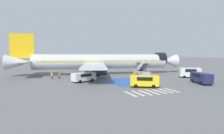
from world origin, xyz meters
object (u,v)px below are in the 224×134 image
object	(u,v)px
ground_crew_1	(52,75)
traffic_cone_1	(103,76)
service_van_3	(201,77)
ground_crew_2	(134,73)
ground_crew_0	(84,72)
boarding_stairs_forward	(143,72)
service_van_2	(84,76)
service_van_1	(190,72)
fuel_tanker	(68,64)
traffic_cone_0	(103,76)
ground_crew_3	(59,75)
service_van_0	(144,80)
airliner	(100,62)

from	to	relation	value
ground_crew_1	traffic_cone_1	size ratio (longest dim) A/B	3.56
service_van_3	ground_crew_2	distance (m)	15.29
ground_crew_0	boarding_stairs_forward	bearing A→B (deg)	-48.99
ground_crew_1	service_van_2	bearing A→B (deg)	-174.29
service_van_1	boarding_stairs_forward	bearing A→B (deg)	-105.32
boarding_stairs_forward	traffic_cone_1	size ratio (longest dim) A/B	12.03
fuel_tanker	traffic_cone_0	world-z (taller)	fuel_tanker
fuel_tanker	service_van_1	size ratio (longest dim) A/B	1.98
boarding_stairs_forward	ground_crew_3	size ratio (longest dim) A/B	3.32
service_van_3	traffic_cone_1	distance (m)	21.56
service_van_2	ground_crew_2	xyz separation A→B (m)	(13.49, 3.35, -0.18)
service_van_0	traffic_cone_0	bearing A→B (deg)	38.78
airliner	traffic_cone_0	xyz separation A→B (m)	(-1.42, -6.11, -3.34)
ground_crew_0	ground_crew_3	distance (m)	6.54
boarding_stairs_forward	ground_crew_0	bearing A→B (deg)	175.56
service_van_3	traffic_cone_1	size ratio (longest dim) A/B	12.02
boarding_stairs_forward	service_van_1	size ratio (longest dim) A/B	1.09
boarding_stairs_forward	ground_crew_2	world-z (taller)	boarding_stairs_forward
service_van_2	ground_crew_2	distance (m)	13.90
fuel_tanker	ground_crew_0	xyz separation A→B (m)	(0.50, -25.55, -0.71)
boarding_stairs_forward	service_van_2	size ratio (longest dim) A/B	1.06
boarding_stairs_forward	service_van_3	xyz separation A→B (m)	(3.14, -15.56, 0.22)
ground_crew_2	traffic_cone_0	xyz separation A→B (m)	(-7.67, 1.83, -0.67)
airliner	service_van_0	distance (m)	21.01
service_van_1	ground_crew_2	world-z (taller)	service_van_1
airliner	ground_crew_2	size ratio (longest dim) A/B	28.26
ground_crew_0	fuel_tanker	bearing A→B (deg)	55.24
service_van_1	traffic_cone_1	size ratio (longest dim) A/B	11.07
service_van_3	ground_crew_3	xyz separation A→B (m)	(-24.36, 16.81, -0.29)
service_van_1	ground_crew_1	size ratio (longest dim) A/B	3.11
ground_crew_2	service_van_0	bearing A→B (deg)	68.44
ground_crew_1	traffic_cone_0	xyz separation A→B (m)	(11.53, -1.73, -0.64)
service_van_3	traffic_cone_0	bearing A→B (deg)	-27.13
traffic_cone_0	boarding_stairs_forward	bearing A→B (deg)	-0.02
service_van_1	ground_crew_3	xyz separation A→B (m)	(-29.11, 9.41, -0.46)
service_van_2	ground_crew_3	size ratio (longest dim) A/B	3.12
boarding_stairs_forward	service_van_3	bearing A→B (deg)	-69.93
service_van_2	ground_crew_1	world-z (taller)	service_van_2
fuel_tanker	service_van_1	xyz separation A→B (m)	(23.47, -37.21, -0.40)
fuel_tanker	ground_crew_1	bearing A→B (deg)	168.38
traffic_cone_0	service_van_0	bearing A→B (deg)	-80.76
service_van_2	ground_crew_2	size ratio (longest dim) A/B	3.09
airliner	traffic_cone_1	distance (m)	6.58
ground_crew_0	traffic_cone_1	bearing A→B (deg)	-71.95
boarding_stairs_forward	ground_crew_0	xyz separation A→B (m)	(-15.09, 3.52, 0.07)
service_van_1	traffic_cone_1	xyz separation A→B (m)	(-18.97, 8.76, -1.17)
service_van_1	service_van_2	size ratio (longest dim) A/B	0.98
ground_crew_3	traffic_cone_0	bearing A→B (deg)	-110.85
fuel_tanker	ground_crew_0	world-z (taller)	fuel_tanker
service_van_0	service_van_1	xyz separation A→B (m)	(16.75, 6.59, 0.18)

